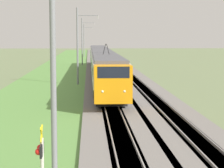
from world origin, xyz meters
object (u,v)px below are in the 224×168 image
Objects in this scene: catenary_mast_mid at (78,46)px; catenary_mast_distant at (84,40)px; passenger_train at (101,61)px; crossing_signal_near at (42,168)px; catenary_mast_far at (82,41)px; catenary_mast_near at (54,60)px.

catenary_mast_distant is at bearing 0.00° from catenary_mast_mid.
passenger_train is 47.89m from crossing_signal_near.
catenary_mast_far is at bearing -90.10° from crossing_signal_near.
catenary_mast_near is 70.71m from catenary_mast_far.
passenger_train is 6.29× the size of catenary_mast_far.
catenary_mast_mid is 35.35m from catenary_mast_far.
catenary_mast_distant is (70.71, 0.00, 0.01)m from catenary_mast_mid.
catenary_mast_far is at bearing 180.00° from catenary_mast_distant.
crossing_signal_near is at bearing 177.90° from catenary_mast_near.
passenger_train is 26.85m from catenary_mast_far.
catenary_mast_mid is at bearing -18.85° from passenger_train.
passenger_train is 9.57m from catenary_mast_mid.
catenary_mast_distant reaches higher than crossing_signal_near.
catenary_mast_near is at bearing 180.00° from catenary_mast_far.
catenary_mast_mid reaches higher than crossing_signal_near.
passenger_train is 62.04m from catenary_mast_distant.
catenary_mast_far reaches higher than catenary_mast_distant.
catenary_mast_distant is (35.35, -0.00, -0.11)m from catenary_mast_far.
catenary_mast_distant reaches higher than catenary_mast_mid.
crossing_signal_near is at bearing 179.80° from catenary_mast_mid.
catenary_mast_far is (70.71, -0.00, -0.09)m from catenary_mast_near.
crossing_signal_near is 39.10m from catenary_mast_mid.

